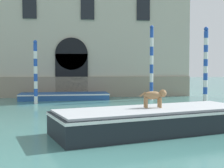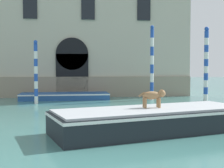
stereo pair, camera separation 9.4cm
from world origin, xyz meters
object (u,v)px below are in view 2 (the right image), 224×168
at_px(dog_on_deck, 154,96).
at_px(mooring_pole_2, 36,72).
at_px(mooring_pole_1, 152,62).
at_px(boat_moored_near_palazzo, 65,96).
at_px(boat_foreground, 153,119).
at_px(mooring_pole_0, 206,64).

height_order(dog_on_deck, mooring_pole_2, mooring_pole_2).
distance_m(dog_on_deck, mooring_pole_1, 9.75).
bearing_deg(boat_moored_near_palazzo, boat_foreground, -75.00).
xyz_separation_m(mooring_pole_0, mooring_pole_2, (-9.97, -0.22, -0.46)).
height_order(boat_moored_near_palazzo, mooring_pole_2, mooring_pole_2).
bearing_deg(dog_on_deck, mooring_pole_0, 53.86).
bearing_deg(mooring_pole_1, boat_moored_near_palazzo, 171.26).
xyz_separation_m(boat_moored_near_palazzo, mooring_pole_1, (5.43, -0.84, 2.12)).
relative_size(dog_on_deck, mooring_pole_2, 0.25).
bearing_deg(dog_on_deck, boat_moored_near_palazzo, 103.54).
bearing_deg(mooring_pole_0, mooring_pole_1, 160.47).
xyz_separation_m(boat_foreground, mooring_pole_1, (2.22, 9.53, 1.94)).
bearing_deg(boat_moored_near_palazzo, mooring_pole_0, -14.96).
distance_m(boat_foreground, mooring_pole_0, 10.12).
relative_size(dog_on_deck, mooring_pole_1, 0.19).
distance_m(boat_moored_near_palazzo, mooring_pole_2, 3.04).
bearing_deg(boat_foreground, boat_moored_near_palazzo, 90.00).
bearing_deg(boat_foreground, mooring_pole_1, 59.68).
bearing_deg(mooring_pole_1, mooring_pole_0, -19.53).
bearing_deg(boat_moored_near_palazzo, dog_on_deck, -74.62).
bearing_deg(boat_foreground, dog_on_deck, 50.48).
distance_m(dog_on_deck, boat_moored_near_palazzo, 10.80).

